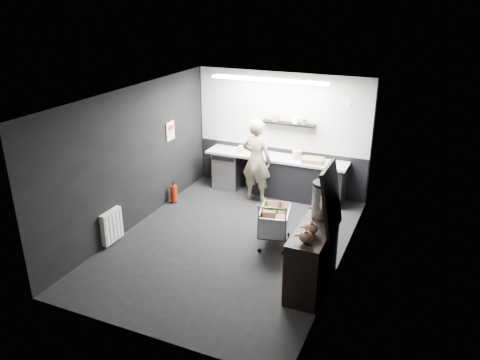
% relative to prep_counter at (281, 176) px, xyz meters
% --- Properties ---
extents(floor, '(5.50, 5.50, 0.00)m').
position_rel_prep_counter_xyz_m(floor, '(-0.14, -2.42, -0.46)').
color(floor, black).
rests_on(floor, ground).
extents(ceiling, '(5.50, 5.50, 0.00)m').
position_rel_prep_counter_xyz_m(ceiling, '(-0.14, -2.42, 2.24)').
color(ceiling, silver).
rests_on(ceiling, wall_back).
extents(wall_back, '(5.50, 0.00, 5.50)m').
position_rel_prep_counter_xyz_m(wall_back, '(-0.14, 0.33, 0.89)').
color(wall_back, black).
rests_on(wall_back, floor).
extents(wall_front, '(5.50, 0.00, 5.50)m').
position_rel_prep_counter_xyz_m(wall_front, '(-0.14, -5.17, 0.89)').
color(wall_front, black).
rests_on(wall_front, floor).
extents(wall_left, '(0.00, 5.50, 5.50)m').
position_rel_prep_counter_xyz_m(wall_left, '(-2.14, -2.42, 0.89)').
color(wall_left, black).
rests_on(wall_left, floor).
extents(wall_right, '(0.00, 5.50, 5.50)m').
position_rel_prep_counter_xyz_m(wall_right, '(1.86, -2.42, 0.89)').
color(wall_right, black).
rests_on(wall_right, floor).
extents(kitchen_wall_panel, '(3.95, 0.02, 1.70)m').
position_rel_prep_counter_xyz_m(kitchen_wall_panel, '(-0.14, 0.31, 1.39)').
color(kitchen_wall_panel, beige).
rests_on(kitchen_wall_panel, wall_back).
extents(dado_panel, '(3.95, 0.02, 1.00)m').
position_rel_prep_counter_xyz_m(dado_panel, '(-0.14, 0.31, 0.04)').
color(dado_panel, black).
rests_on(dado_panel, wall_back).
extents(floating_shelf, '(1.20, 0.22, 0.04)m').
position_rel_prep_counter_xyz_m(floating_shelf, '(0.06, 0.20, 1.16)').
color(floating_shelf, black).
rests_on(floating_shelf, wall_back).
extents(wall_clock, '(0.20, 0.03, 0.20)m').
position_rel_prep_counter_xyz_m(wall_clock, '(1.26, 0.30, 1.69)').
color(wall_clock, white).
rests_on(wall_clock, wall_back).
extents(poster, '(0.02, 0.30, 0.40)m').
position_rel_prep_counter_xyz_m(poster, '(-2.12, -1.12, 1.09)').
color(poster, white).
rests_on(poster, wall_left).
extents(poster_red_band, '(0.02, 0.22, 0.10)m').
position_rel_prep_counter_xyz_m(poster_red_band, '(-2.11, -1.12, 1.16)').
color(poster_red_band, red).
rests_on(poster_red_band, poster).
extents(radiator, '(0.10, 0.50, 0.60)m').
position_rel_prep_counter_xyz_m(radiator, '(-2.08, -3.32, -0.11)').
color(radiator, white).
rests_on(radiator, wall_left).
extents(ceiling_strip, '(2.40, 0.20, 0.04)m').
position_rel_prep_counter_xyz_m(ceiling_strip, '(-0.14, -0.57, 2.21)').
color(ceiling_strip, white).
rests_on(ceiling_strip, ceiling).
extents(prep_counter, '(3.20, 0.61, 0.90)m').
position_rel_prep_counter_xyz_m(prep_counter, '(0.00, 0.00, 0.00)').
color(prep_counter, black).
rests_on(prep_counter, floor).
extents(person, '(0.70, 0.49, 1.83)m').
position_rel_prep_counter_xyz_m(person, '(-0.41, -0.45, 0.46)').
color(person, beige).
rests_on(person, floor).
extents(shopping_cart, '(0.67, 0.95, 0.93)m').
position_rel_prep_counter_xyz_m(shopping_cart, '(0.62, -2.16, -0.02)').
color(shopping_cart, silver).
rests_on(shopping_cart, floor).
extents(sideboard, '(0.57, 1.34, 2.00)m').
position_rel_prep_counter_xyz_m(sideboard, '(1.61, -3.15, 0.17)').
color(sideboard, black).
rests_on(sideboard, floor).
extents(fire_extinguisher, '(0.14, 0.14, 0.47)m').
position_rel_prep_counter_xyz_m(fire_extinguisher, '(-1.99, -1.33, -0.23)').
color(fire_extinguisher, '#B2210B').
rests_on(fire_extinguisher, floor).
extents(cardboard_box, '(0.48, 0.39, 0.09)m').
position_rel_prep_counter_xyz_m(cardboard_box, '(0.72, -0.05, 0.49)').
color(cardboard_box, olive).
rests_on(cardboard_box, prep_counter).
extents(pink_tub, '(0.20, 0.20, 0.20)m').
position_rel_prep_counter_xyz_m(pink_tub, '(0.35, 0.00, 0.54)').
color(pink_tub, beige).
rests_on(pink_tub, prep_counter).
extents(white_container, '(0.18, 0.14, 0.15)m').
position_rel_prep_counter_xyz_m(white_container, '(-0.92, -0.05, 0.52)').
color(white_container, white).
rests_on(white_container, prep_counter).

